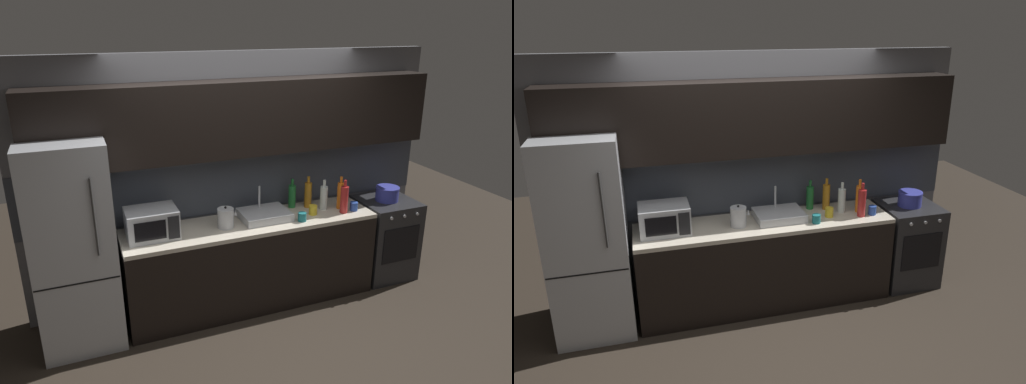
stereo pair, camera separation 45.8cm
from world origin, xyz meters
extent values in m
plane|color=#2D261E|center=(0.00, 0.00, 0.00)|extent=(10.00, 10.00, 0.00)
cube|color=slate|center=(0.00, 1.30, 1.25)|extent=(4.27, 0.10, 2.50)
cube|color=#3D424C|center=(0.00, 1.25, 1.20)|extent=(4.27, 0.01, 0.60)
cube|color=black|center=(0.00, 1.08, 1.90)|extent=(3.93, 0.34, 0.70)
cube|color=black|center=(0.00, 0.90, 0.43)|extent=(2.53, 0.60, 0.86)
cube|color=beige|center=(0.00, 0.90, 0.88)|extent=(2.53, 0.60, 0.04)
cube|color=#ADAFB5|center=(-1.65, 0.90, 0.94)|extent=(0.68, 0.66, 1.87)
cube|color=black|center=(-1.65, 0.57, 0.75)|extent=(0.67, 0.00, 0.01)
cylinder|color=#333333|center=(-1.46, 0.55, 1.31)|extent=(0.02, 0.02, 0.66)
cube|color=#232326|center=(1.61, 0.90, 0.45)|extent=(0.60, 0.60, 0.90)
cube|color=black|center=(1.61, 0.60, 0.50)|extent=(0.45, 0.01, 0.40)
cylinder|color=#B2B2B7|center=(1.44, 0.59, 0.83)|extent=(0.03, 0.02, 0.03)
cylinder|color=#B2B2B7|center=(1.61, 0.59, 0.83)|extent=(0.03, 0.02, 0.03)
cylinder|color=#B2B2B7|center=(1.77, 0.59, 0.83)|extent=(0.03, 0.02, 0.03)
cube|color=#A8AAAF|center=(-0.97, 0.92, 1.04)|extent=(0.46, 0.34, 0.27)
cube|color=black|center=(-1.01, 0.75, 1.04)|extent=(0.28, 0.01, 0.18)
cube|color=black|center=(-0.80, 0.75, 1.04)|extent=(0.10, 0.01, 0.22)
cube|color=#ADAFB5|center=(0.15, 0.93, 0.94)|extent=(0.48, 0.38, 0.08)
cylinder|color=silver|center=(0.15, 1.06, 1.09)|extent=(0.02, 0.02, 0.22)
cylinder|color=#B7BABF|center=(-0.28, 0.87, 1.00)|extent=(0.16, 0.16, 0.19)
sphere|color=black|center=(-0.28, 0.87, 1.11)|extent=(0.02, 0.02, 0.02)
cone|color=#B7BABF|center=(-0.18, 0.87, 1.04)|extent=(0.03, 0.03, 0.05)
cylinder|color=silver|center=(0.82, 0.93, 1.02)|extent=(0.08, 0.08, 0.25)
cylinder|color=silver|center=(0.82, 0.93, 1.18)|extent=(0.03, 0.03, 0.07)
cylinder|color=orange|center=(1.00, 0.89, 1.04)|extent=(0.07, 0.07, 0.28)
cylinder|color=orange|center=(1.00, 0.89, 1.21)|extent=(0.03, 0.03, 0.07)
cylinder|color=#1E6B2D|center=(0.54, 1.11, 1.02)|extent=(0.08, 0.08, 0.24)
cylinder|color=#1E6B2D|center=(0.54, 1.11, 1.18)|extent=(0.03, 0.03, 0.07)
cylinder|color=#B27019|center=(0.70, 1.05, 1.03)|extent=(0.08, 0.08, 0.27)
cylinder|color=#B27019|center=(0.70, 1.05, 1.20)|extent=(0.03, 0.03, 0.07)
cylinder|color=#A82323|center=(0.97, 0.77, 1.04)|extent=(0.08, 0.08, 0.28)
cylinder|color=#A82323|center=(0.97, 0.77, 1.22)|extent=(0.03, 0.03, 0.07)
cylinder|color=gold|center=(0.65, 0.84, 0.95)|extent=(0.08, 0.08, 0.10)
cylinder|color=#19666B|center=(0.47, 0.73, 0.94)|extent=(0.08, 0.08, 0.09)
cylinder|color=#234299|center=(1.10, 0.78, 0.95)|extent=(0.08, 0.08, 0.09)
cylinder|color=#333899|center=(1.60, 0.90, 0.97)|extent=(0.25, 0.25, 0.14)
cylinder|color=#333899|center=(1.60, 0.90, 1.05)|extent=(0.25, 0.25, 0.02)
camera|label=1|loc=(-1.56, -3.10, 2.76)|focal=33.36mm
camera|label=2|loc=(-1.12, -3.25, 2.76)|focal=33.36mm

